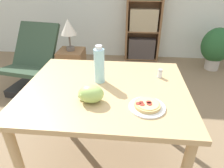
# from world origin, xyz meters

# --- Properties ---
(ground_plane) EXTENTS (14.00, 14.00, 0.00)m
(ground_plane) POSITION_xyz_m (0.00, 0.00, 0.00)
(ground_plane) COLOR #897051
(dining_table) EXTENTS (1.14, 0.94, 0.78)m
(dining_table) POSITION_xyz_m (0.07, -0.03, 0.67)
(dining_table) COLOR tan
(dining_table) RESTS_ON ground_plane
(pizza_on_plate) EXTENTS (0.22, 0.22, 0.04)m
(pizza_on_plate) POSITION_xyz_m (0.34, -0.25, 0.79)
(pizza_on_plate) COLOR white
(pizza_on_plate) RESTS_ON dining_table
(grape_bunch) EXTENTS (0.16, 0.13, 0.11)m
(grape_bunch) POSITION_xyz_m (-0.01, -0.21, 0.83)
(grape_bunch) COLOR #A8CC66
(grape_bunch) RESTS_ON dining_table
(drink_bottle) EXTENTS (0.08, 0.08, 0.28)m
(drink_bottle) POSITION_xyz_m (0.01, 0.05, 0.91)
(drink_bottle) COLOR #A3DBEA
(drink_bottle) RESTS_ON dining_table
(salt_shaker) EXTENTS (0.03, 0.03, 0.07)m
(salt_shaker) POSITION_xyz_m (0.46, 0.16, 0.81)
(salt_shaker) COLOR white
(salt_shaker) RESTS_ON dining_table
(lounge_chair_near) EXTENTS (0.70, 0.85, 0.88)m
(lounge_chair_near) POSITION_xyz_m (-1.10, 1.16, 0.29)
(lounge_chair_near) COLOR black
(lounge_chair_near) RESTS_ON ground_plane
(bookshelf) EXTENTS (0.62, 0.26, 1.61)m
(bookshelf) POSITION_xyz_m (0.44, 2.47, 0.76)
(bookshelf) COLOR brown
(bookshelf) RESTS_ON ground_plane
(side_table) EXTENTS (0.34, 0.34, 0.56)m
(side_table) POSITION_xyz_m (-0.58, 1.29, 0.28)
(side_table) COLOR brown
(side_table) RESTS_ON ground_plane
(table_lamp) EXTENTS (0.21, 0.21, 0.41)m
(table_lamp) POSITION_xyz_m (-0.58, 1.29, 0.85)
(table_lamp) COLOR #665B51
(table_lamp) RESTS_ON side_table
(potted_plant_floor) EXTENTS (0.50, 0.42, 0.72)m
(potted_plant_floor) POSITION_xyz_m (1.65, 2.11, 0.40)
(potted_plant_floor) COLOR #BCB2A3
(potted_plant_floor) RESTS_ON ground_plane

